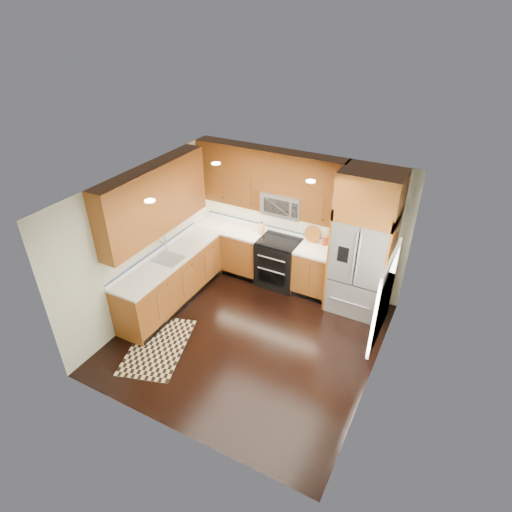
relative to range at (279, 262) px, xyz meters
The scene contains 16 objects.
ground 1.75m from the range, 81.47° to the right, with size 4.00×4.00×0.00m, color black.
wall_back 0.93m from the range, 53.04° to the left, with size 4.00×0.02×2.60m, color beige.
wall_left 2.56m from the range, 136.38° to the right, with size 0.02×4.00×2.60m, color beige.
wall_right 2.92m from the range, 36.55° to the right, with size 0.02×4.00×2.60m, color beige.
window 2.83m from the range, 33.39° to the right, with size 0.04×1.10×1.30m.
base_cabinets 1.25m from the range, 141.90° to the right, with size 2.85×3.00×0.90m.
countertop 1.16m from the range, 142.09° to the right, with size 2.86×3.01×0.04m.
upper_cabinets 1.89m from the range, 147.22° to the right, with size 2.85×3.00×1.15m.
range is the anchor object (origin of this frame).
microwave 1.20m from the range, 90.19° to the left, with size 0.76×0.40×0.42m.
refrigerator 1.76m from the range, ahead, with size 0.98×0.75×2.60m.
sink_faucet 2.13m from the range, 135.87° to the right, with size 0.54×0.44×0.37m.
rug 2.75m from the range, 110.51° to the right, with size 0.85×1.42×0.01m, color black.
knife_block 0.73m from the range, 164.02° to the left, with size 0.10×0.13×0.25m.
utensil_crock 1.01m from the range, 18.76° to the left, with size 0.11×0.11×0.30m.
cutting_board 0.77m from the range, 26.65° to the left, with size 0.32×0.32×0.02m, color brown.
Camera 1 is at (2.59, -4.66, 4.90)m, focal length 30.00 mm.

